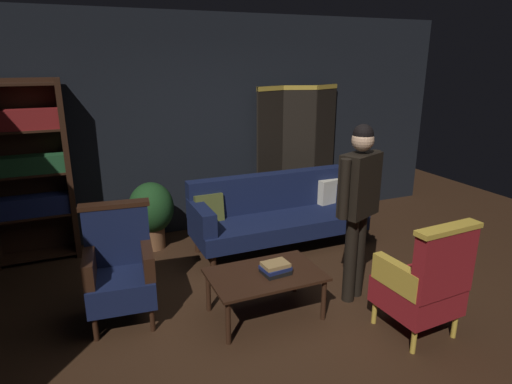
{
  "coord_description": "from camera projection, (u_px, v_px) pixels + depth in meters",
  "views": [
    {
      "loc": [
        -1.67,
        -3.09,
        2.25
      ],
      "look_at": [
        0.0,
        0.8,
        0.95
      ],
      "focal_mm": 30.66,
      "sensor_mm": 36.0,
      "label": 1
    }
  ],
  "objects": [
    {
      "name": "ground_plane",
      "position": [
        290.0,
        314.0,
        4.0
      ],
      "size": [
        10.0,
        10.0,
        0.0
      ],
      "primitive_type": "plane",
      "color": "#331E11"
    },
    {
      "name": "back_wall",
      "position": [
        207.0,
        126.0,
        5.75
      ],
      "size": [
        7.2,
        0.1,
        2.8
      ],
      "primitive_type": "cube",
      "color": "black",
      "rests_on": "ground_plane"
    },
    {
      "name": "folding_screen",
      "position": [
        298.0,
        152.0,
        6.14
      ],
      "size": [
        1.31,
        0.22,
        1.9
      ],
      "color": "black",
      "rests_on": "ground_plane"
    },
    {
      "name": "bookshelf",
      "position": [
        27.0,
        170.0,
        4.81
      ],
      "size": [
        0.9,
        0.32,
        2.05
      ],
      "color": "black",
      "rests_on": "ground_plane"
    },
    {
      "name": "velvet_couch",
      "position": [
        276.0,
        211.0,
        5.35
      ],
      "size": [
        2.12,
        0.78,
        0.88
      ],
      "color": "black",
      "rests_on": "ground_plane"
    },
    {
      "name": "coffee_table",
      "position": [
        265.0,
        278.0,
        3.89
      ],
      "size": [
        1.0,
        0.64,
        0.42
      ],
      "color": "black",
      "rests_on": "ground_plane"
    },
    {
      "name": "armchair_gilt_accent",
      "position": [
        424.0,
        282.0,
        3.58
      ],
      "size": [
        0.61,
        0.61,
        1.04
      ],
      "color": "gold",
      "rests_on": "ground_plane"
    },
    {
      "name": "armchair_wing_left",
      "position": [
        120.0,
        268.0,
        3.83
      ],
      "size": [
        0.64,
        0.63,
        1.04
      ],
      "color": "black",
      "rests_on": "ground_plane"
    },
    {
      "name": "standing_figure",
      "position": [
        359.0,
        198.0,
        4.0
      ],
      "size": [
        0.55,
        0.35,
        1.7
      ],
      "color": "black",
      "rests_on": "ground_plane"
    },
    {
      "name": "potted_plant",
      "position": [
        152.0,
        211.0,
        5.28
      ],
      "size": [
        0.54,
        0.54,
        0.83
      ],
      "color": "brown",
      "rests_on": "ground_plane"
    },
    {
      "name": "book_black_cloth",
      "position": [
        275.0,
        271.0,
        3.87
      ],
      "size": [
        0.25,
        0.22,
        0.04
      ],
      "primitive_type": "cube",
      "rotation": [
        0.0,
        0.0,
        0.08
      ],
      "color": "black",
      "rests_on": "coffee_table"
    },
    {
      "name": "book_navy_cloth",
      "position": [
        275.0,
        268.0,
        3.86
      ],
      "size": [
        0.26,
        0.22,
        0.03
      ],
      "primitive_type": "cube",
      "rotation": [
        0.0,
        0.0,
        0.14
      ],
      "color": "navy",
      "rests_on": "book_black_cloth"
    },
    {
      "name": "book_tan_leather",
      "position": [
        275.0,
        264.0,
        3.85
      ],
      "size": [
        0.24,
        0.18,
        0.03
      ],
      "primitive_type": "cube",
      "rotation": [
        0.0,
        0.0,
        0.06
      ],
      "color": "#9E7A47",
      "rests_on": "book_navy_cloth"
    }
  ]
}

